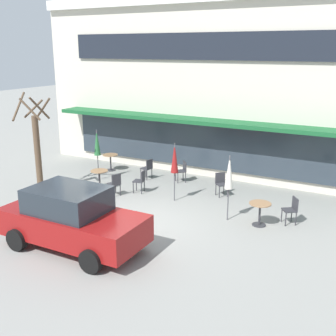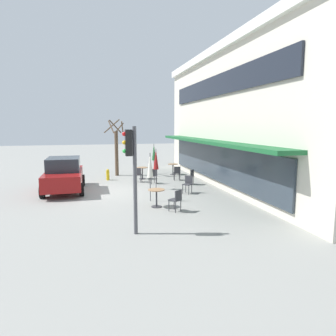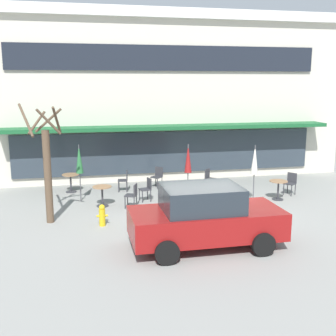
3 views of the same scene
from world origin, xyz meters
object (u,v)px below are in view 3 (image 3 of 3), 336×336
(parked_sedan, at_px, (205,217))
(fire_hydrant, at_px, (102,215))
(cafe_table_near_wall, at_px, (102,193))
(patio_umbrella_cream_folded, at_px, (188,159))
(cafe_table_streetside, at_px, (278,187))
(street_tree, at_px, (47,168))
(cafe_chair_4, at_px, (125,179))
(cafe_chair_0, at_px, (209,177))
(cafe_chair_1, at_px, (158,175))
(cafe_chair_2, at_px, (133,194))
(patio_umbrella_corner_open, at_px, (79,159))
(cafe_table_by_tree, at_px, (71,180))
(cafe_chair_3, at_px, (291,182))
(cafe_chair_5, at_px, (147,188))
(patio_umbrella_green_folded, at_px, (255,160))

(parked_sedan, distance_m, fire_hydrant, 3.63)
(cafe_table_near_wall, relative_size, patio_umbrella_cream_folded, 0.35)
(cafe_table_streetside, bearing_deg, street_tree, -173.64)
(parked_sedan, bearing_deg, cafe_chair_4, 102.95)
(cafe_chair_0, xyz_separation_m, fire_hydrant, (-4.75, -3.75, -0.17))
(cafe_chair_1, xyz_separation_m, cafe_chair_2, (-1.45, -2.85, 0.00))
(cafe_table_streetside, distance_m, patio_umbrella_corner_open, 7.77)
(cafe_chair_4, bearing_deg, cafe_table_near_wall, -117.22)
(cafe_table_streetside, distance_m, cafe_table_by_tree, 8.45)
(cafe_chair_4, bearing_deg, cafe_chair_3, -16.23)
(patio_umbrella_corner_open, relative_size, cafe_chair_3, 2.47)
(patio_umbrella_corner_open, bearing_deg, cafe_chair_0, 6.82)
(cafe_chair_5, xyz_separation_m, fire_hydrant, (-1.85, -2.55, -0.17))
(patio_umbrella_cream_folded, bearing_deg, patio_umbrella_green_folded, -18.02)
(cafe_table_streetside, xyz_separation_m, patio_umbrella_corner_open, (-7.55, 1.45, 1.11))
(patio_umbrella_cream_folded, relative_size, patio_umbrella_corner_open, 1.00)
(fire_hydrant, bearing_deg, cafe_table_near_wall, 86.55)
(street_tree, xyz_separation_m, fire_hydrant, (1.67, -0.70, -1.48))
(cafe_table_near_wall, height_order, cafe_chair_5, cafe_chair_5)
(patio_umbrella_cream_folded, distance_m, cafe_chair_1, 2.60)
(cafe_chair_0, relative_size, cafe_chair_1, 1.00)
(patio_umbrella_cream_folded, distance_m, patio_umbrella_corner_open, 4.16)
(cafe_table_streetside, xyz_separation_m, cafe_table_by_tree, (-7.94, 2.88, 0.00))
(cafe_table_streetside, height_order, patio_umbrella_green_folded, patio_umbrella_green_folded)
(cafe_table_streetside, bearing_deg, cafe_chair_3, 36.09)
(patio_umbrella_green_folded, bearing_deg, cafe_table_near_wall, 174.20)
(cafe_chair_1, bearing_deg, cafe_table_near_wall, -136.30)
(cafe_table_near_wall, bearing_deg, cafe_chair_4, 62.78)
(cafe_table_near_wall, relative_size, patio_umbrella_corner_open, 0.35)
(patio_umbrella_cream_folded, bearing_deg, cafe_chair_3, -1.23)
(cafe_table_by_tree, xyz_separation_m, street_tree, (-0.63, -3.83, 1.32))
(cafe_table_near_wall, relative_size, cafe_chair_0, 0.85)
(cafe_chair_0, height_order, cafe_chair_3, same)
(cafe_table_by_tree, distance_m, patio_umbrella_green_folded, 7.57)
(cafe_table_streetside, distance_m, parked_sedan, 5.85)
(cafe_table_by_tree, height_order, cafe_chair_4, cafe_chair_4)
(cafe_chair_5, xyz_separation_m, parked_sedan, (0.83, -4.93, 0.35))
(cafe_chair_5, relative_size, street_tree, 0.23)
(parked_sedan, xyz_separation_m, fire_hydrant, (-2.69, 2.38, -0.53))
(cafe_chair_1, xyz_separation_m, cafe_chair_3, (5.10, -2.31, 0.00))
(street_tree, bearing_deg, parked_sedan, -35.33)
(cafe_table_by_tree, relative_size, patio_umbrella_corner_open, 0.35)
(cafe_chair_3, bearing_deg, cafe_table_streetside, -143.91)
(cafe_table_by_tree, bearing_deg, cafe_chair_3, -14.36)
(cafe_table_near_wall, relative_size, street_tree, 0.20)
(cafe_table_streetside, height_order, cafe_chair_5, cafe_chair_5)
(cafe_table_near_wall, xyz_separation_m, cafe_chair_0, (4.62, 1.57, 0.01))
(cafe_chair_3, bearing_deg, cafe_table_near_wall, -179.20)
(patio_umbrella_corner_open, relative_size, cafe_chair_2, 2.47)
(patio_umbrella_cream_folded, bearing_deg, fire_hydrant, -145.40)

